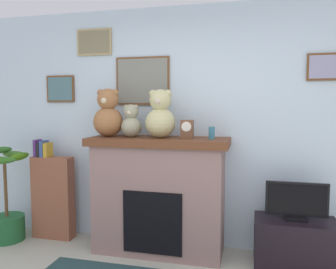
{
  "coord_description": "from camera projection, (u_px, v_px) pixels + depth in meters",
  "views": [
    {
      "loc": [
        0.53,
        -1.62,
        1.55
      ],
      "look_at": [
        -0.28,
        1.69,
        1.24
      ],
      "focal_mm": 35.68,
      "sensor_mm": 36.0,
      "label": 1
    }
  ],
  "objects": [
    {
      "name": "back_wall",
      "position": [
        199.0,
        127.0,
        3.65
      ],
      "size": [
        5.2,
        0.15,
        2.6
      ],
      "color": "silver",
      "rests_on": "ground_plane"
    },
    {
      "name": "potted_plant",
      "position": [
        6.0,
        209.0,
        3.79
      ],
      "size": [
        0.58,
        0.55,
        1.07
      ],
      "color": "#1E592D",
      "rests_on": "ground_plane"
    },
    {
      "name": "television",
      "position": [
        296.0,
        202.0,
        3.13
      ],
      "size": [
        0.56,
        0.14,
        0.36
      ],
      "color": "black",
      "rests_on": "tv_stand"
    },
    {
      "name": "mantel_clock",
      "position": [
        187.0,
        129.0,
        3.35
      ],
      "size": [
        0.12,
        0.09,
        0.19
      ],
      "color": "brown",
      "rests_on": "fireplace"
    },
    {
      "name": "bookshelf",
      "position": [
        53.0,
        195.0,
        3.87
      ],
      "size": [
        0.48,
        0.16,
        1.15
      ],
      "color": "brown",
      "rests_on": "ground_plane"
    },
    {
      "name": "teddy_bear_tan",
      "position": [
        131.0,
        122.0,
        3.48
      ],
      "size": [
        0.21,
        0.21,
        0.34
      ],
      "color": "#9A997D",
      "rests_on": "fireplace"
    },
    {
      "name": "tv_stand",
      "position": [
        295.0,
        244.0,
        3.17
      ],
      "size": [
        0.75,
        0.4,
        0.47
      ],
      "primitive_type": "cube",
      "color": "black",
      "rests_on": "ground_plane"
    },
    {
      "name": "teddy_bear_grey",
      "position": [
        160.0,
        116.0,
        3.4
      ],
      "size": [
        0.31,
        0.31,
        0.5
      ],
      "color": "#C4BF86",
      "rests_on": "fireplace"
    },
    {
      "name": "candle_jar",
      "position": [
        212.0,
        133.0,
        3.29
      ],
      "size": [
        0.06,
        0.06,
        0.12
      ],
      "primitive_type": "cylinder",
      "color": "teal",
      "rests_on": "fireplace"
    },
    {
      "name": "teddy_bear_cream",
      "position": [
        108.0,
        115.0,
        3.54
      ],
      "size": [
        0.32,
        0.32,
        0.51
      ],
      "color": "#98633B",
      "rests_on": "fireplace"
    },
    {
      "name": "fireplace",
      "position": [
        159.0,
        194.0,
        3.5
      ],
      "size": [
        1.45,
        0.57,
        1.21
      ],
      "color": "gray",
      "rests_on": "ground_plane"
    }
  ]
}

